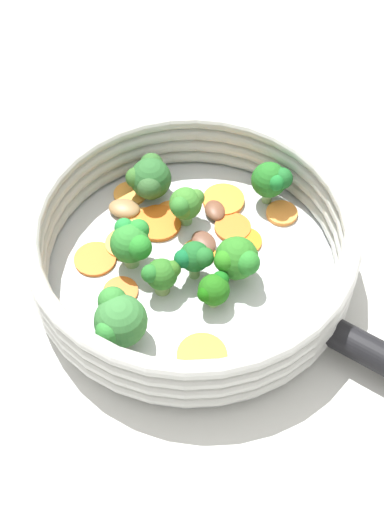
{
  "coord_description": "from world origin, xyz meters",
  "views": [
    {
      "loc": [
        0.38,
        0.18,
        0.57
      ],
      "look_at": [
        0.0,
        0.0,
        0.03
      ],
      "focal_mm": 50.0,
      "sensor_mm": 36.0,
      "label": 1
    }
  ],
  "objects": [
    {
      "name": "ground_plane",
      "position": [
        0.0,
        0.0,
        0.0
      ],
      "size": [
        4.0,
        4.0,
        0.0
      ],
      "primitive_type": "plane",
      "color": "beige"
    },
    {
      "name": "skillet",
      "position": [
        0.0,
        0.0,
        0.01
      ],
      "size": [
        0.29,
        0.29,
        0.01
      ],
      "primitive_type": "cylinder",
      "color": "#B2B5B7",
      "rests_on": "ground_plane"
    },
    {
      "name": "skillet_rim_wall",
      "position": [
        0.0,
        0.0,
        0.04
      ],
      "size": [
        0.31,
        0.31,
        0.06
      ],
      "color": "#B3B4B0",
      "rests_on": "skillet"
    },
    {
      "name": "skillet_rivet_left",
      "position": [
        0.05,
        0.13,
        0.02
      ],
      "size": [
        0.01,
        0.01,
        0.01
      ],
      "primitive_type": "sphere",
      "color": "#B0B7B3",
      "rests_on": "skillet"
    },
    {
      "name": "skillet_rivet_right",
      "position": [
        -0.01,
        0.14,
        0.02
      ],
      "size": [
        0.01,
        0.01,
        0.01
      ],
      "primitive_type": "sphere",
      "color": "#B7B8B6",
      "rests_on": "skillet"
    },
    {
      "name": "carrot_slice_0",
      "position": [
        0.03,
        -0.09,
        0.01
      ],
      "size": [
        0.06,
        0.06,
        0.0
      ],
      "primitive_type": "cylinder",
      "rotation": [
        0.0,
        0.0,
        1.05
      ],
      "color": "orange",
      "rests_on": "skillet"
    },
    {
      "name": "carrot_slice_1",
      "position": [
        -0.03,
        -0.07,
        0.01
      ],
      "size": [
        0.05,
        0.05,
        0.0
      ],
      "primitive_type": "cylinder",
      "rotation": [
        0.0,
        0.0,
        3.0
      ],
      "color": "orange",
      "rests_on": "skillet"
    },
    {
      "name": "carrot_slice_2",
      "position": [
        0.06,
        -0.05,
        0.01
      ],
      "size": [
        0.05,
        0.05,
        0.0
      ],
      "primitive_type": "cylinder",
      "rotation": [
        0.0,
        0.0,
        4.03
      ],
      "color": "orange",
      "rests_on": "skillet"
    },
    {
      "name": "carrot_slice_3",
      "position": [
        -0.03,
        -0.05,
        0.01
      ],
      "size": [
        0.07,
        0.07,
        0.0
      ],
      "primitive_type": "cylinder",
      "rotation": [
        0.0,
        0.0,
        5.46
      ],
      "color": "orange",
      "rests_on": "skillet"
    },
    {
      "name": "carrot_slice_4",
      "position": [
        -0.06,
        -0.1,
        0.01
      ],
      "size": [
        0.05,
        0.05,
        0.0
      ],
      "primitive_type": "cylinder",
      "rotation": [
        0.0,
        0.0,
        2.72
      ],
      "color": "#F99C3B",
      "rests_on": "skillet"
    },
    {
      "name": "carrot_slice_5",
      "position": [
        -0.09,
        -0.01,
        0.02
      ],
      "size": [
        0.05,
        0.05,
        0.01
      ],
      "primitive_type": "cylinder",
      "rotation": [
        0.0,
        0.0,
        1.32
      ],
      "color": "orange",
      "rests_on": "skillet"
    },
    {
      "name": "carrot_slice_6",
      "position": [
        -0.05,
        0.04,
        0.01
      ],
      "size": [
        0.04,
        0.04,
        0.0
      ],
      "primitive_type": "cylinder",
      "rotation": [
        0.0,
        0.0,
        2.86
      ],
      "color": "orange",
      "rests_on": "skillet"
    },
    {
      "name": "carrot_slice_7",
      "position": [
        -0.05,
        -0.05,
        0.01
      ],
      "size": [
        0.04,
        0.04,
        0.0
      ],
      "primitive_type": "cylinder",
      "rotation": [
        0.0,
        0.0,
        3.23
      ],
      "color": "orange",
      "rests_on": "skillet"
    },
    {
      "name": "carrot_slice_8",
      "position": [
        -0.06,
        0.02,
        0.01
      ],
      "size": [
        0.04,
        0.04,
        0.0
      ],
      "primitive_type": "cylinder",
      "rotation": [
        0.0,
        0.0,
        4.55
      ],
      "color": "orange",
      "rests_on": "skillet"
    },
    {
      "name": "carrot_slice_9",
      "position": [
        -0.1,
        0.06,
        0.01
      ],
      "size": [
        0.04,
        0.04,
        0.0
      ],
      "primitive_type": "cylinder",
      "rotation": [
        0.0,
        0.0,
        4.92
      ],
      "color": "orange",
      "rests_on": "skillet"
    },
    {
      "name": "carrot_slice_10",
      "position": [
        0.01,
        -0.07,
        0.01
      ],
      "size": [
        0.06,
        0.06,
        0.01
      ],
      "primitive_type": "cylinder",
      "rotation": [
        0.0,
        0.0,
        2.29
      ],
      "color": "orange",
      "rests_on": "skillet"
    },
    {
      "name": "carrot_slice_11",
      "position": [
        0.09,
        0.05,
        0.01
      ],
      "size": [
        0.06,
        0.06,
        0.0
      ],
      "primitive_type": "cylinder",
      "rotation": [
        0.0,
        0.0,
        2.67
      ],
      "color": "orange",
      "rests_on": "skillet"
    },
    {
      "name": "carrot_slice_12",
      "position": [
        -0.02,
        -0.0,
        0.01
      ],
      "size": [
        0.05,
        0.05,
        0.0
      ],
      "primitive_type": "cylinder",
      "rotation": [
        0.0,
        0.0,
        5.23
      ],
      "color": "orange",
      "rests_on": "skillet"
    },
    {
      "name": "broccoli_floret_0",
      "position": [
        -0.0,
        0.04,
        0.04
      ],
      "size": [
        0.04,
        0.05,
        0.05
      ],
      "color": "#7FA466",
      "rests_on": "skillet"
    },
    {
      "name": "broccoli_floret_1",
      "position": [
        0.01,
        0.01,
        0.04
      ],
      "size": [
        0.03,
        0.03,
        0.04
      ],
      "color": "#668E4F",
      "rests_on": "skillet"
    },
    {
      "name": "broccoli_floret_2",
      "position": [
        0.1,
        -0.02,
        0.04
      ],
      "size": [
        0.05,
        0.05,
        0.05
      ],
      "color": "#83A96E",
      "rests_on": "skillet"
    },
    {
      "name": "broccoli_floret_3",
      "position": [
        0.03,
        0.04,
        0.03
      ],
      "size": [
        0.04,
        0.03,
        0.04
      ],
      "color": "#7D9B5B",
      "rests_on": "skillet"
    },
    {
      "name": "broccoli_floret_4",
      "position": [
        -0.07,
        -0.08,
        0.04
      ],
      "size": [
        0.05,
        0.04,
        0.05
      ],
      "color": "#6E9551",
      "rests_on": "skillet"
    },
    {
      "name": "broccoli_floret_5",
      "position": [
        -0.05,
        -0.03,
        0.04
      ],
      "size": [
        0.04,
        0.03,
        0.04
      ],
      "color": "#6EA05A",
      "rests_on": "skillet"
    },
    {
      "name": "broccoli_floret_6",
      "position": [
        -0.11,
        0.04,
        0.04
      ],
      "size": [
        0.04,
        0.04,
        0.05
      ],
      "color": "#7DAB69",
      "rests_on": "skillet"
    },
    {
      "name": "broccoli_floret_7",
      "position": [
        0.04,
        -0.01,
        0.04
      ],
      "size": [
        0.03,
        0.03,
        0.04
      ],
      "color": "olive",
      "rests_on": "skillet"
    },
    {
      "name": "broccoli_floret_8",
      "position": [
        0.02,
        -0.05,
        0.04
      ],
      "size": [
        0.04,
        0.04,
        0.05
      ],
      "color": "#87B46E",
      "rests_on": "skillet"
    },
    {
      "name": "mushroom_piece_0",
      "position": [
        -0.03,
        -0.09,
        0.02
      ],
      "size": [
        0.03,
        0.04,
        0.01
      ],
      "primitive_type": "ellipsoid",
      "rotation": [
        0.0,
        0.0,
        1.76
      ],
      "color": "olive",
      "rests_on": "skillet"
    },
    {
      "name": "mushroom_piece_1",
      "position": [
        -0.03,
        0.0,
        0.02
      ],
      "size": [
        0.04,
        0.04,
        0.01
      ],
      "primitive_type": "ellipsoid",
      "rotation": [
        0.0,
        0.0,
        4.09
      ],
      "color": "brown",
      "rests_on": "skillet"
    },
    {
      "name": "mushroom_piece_2",
      "position": [
        -0.07,
        -0.01,
        0.02
      ],
      "size": [
        0.03,
        0.03,
        0.01
      ],
      "primitive_type": "ellipsoid",
      "rotation": [
        0.0,
        0.0,
        0.67
      ],
      "color": "brown",
      "rests_on": "skillet"
    }
  ]
}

